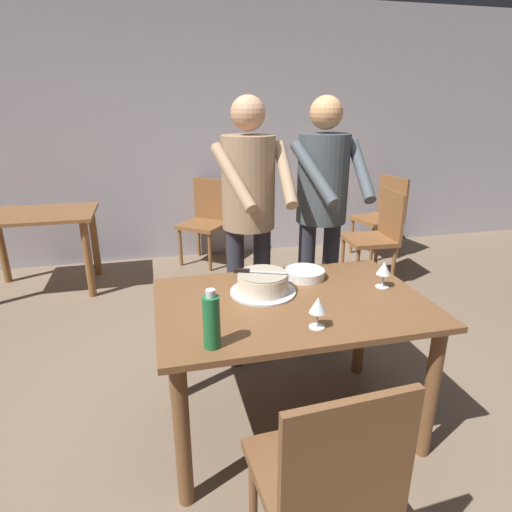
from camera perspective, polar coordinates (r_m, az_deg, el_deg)
ground_plane at (r=2.57m, az=4.28°, el=-21.12°), size 14.00×14.00×0.00m
back_wall at (r=4.89m, az=-6.48°, el=15.72°), size 10.00×0.12×2.70m
main_dining_table at (r=2.21m, az=4.69°, el=-8.72°), size 1.33×0.88×0.75m
cake_on_platter at (r=2.21m, az=0.92°, el=-3.68°), size 0.34×0.34×0.11m
cake_knife at (r=2.20m, az=-0.93°, el=-2.03°), size 0.26×0.12×0.02m
plate_stack at (r=2.42m, az=6.47°, el=-2.35°), size 0.22×0.22×0.05m
wine_glass_near at (r=1.88m, az=8.19°, el=-6.58°), size 0.08×0.08×0.14m
wine_glass_far at (r=2.36m, az=16.55°, el=-1.66°), size 0.08×0.08×0.14m
water_bottle at (r=1.73m, az=-5.91°, el=-8.55°), size 0.07×0.07×0.25m
person_cutting_cake at (r=2.63m, az=-0.93°, el=6.42°), size 0.46×0.57×1.72m
person_standing_beside at (r=2.80m, az=8.76°, el=7.02°), size 0.47×0.56×1.72m
chair_near_side at (r=1.64m, az=9.35°, el=-26.83°), size 0.46×0.46×0.90m
background_table at (r=4.40m, az=-26.75°, el=3.06°), size 1.00×0.70×0.74m
background_chair_0 at (r=4.30m, az=15.73°, el=2.92°), size 0.46×0.46×0.90m
background_chair_1 at (r=4.73m, az=-6.56°, el=5.03°), size 0.62×0.62×0.90m
background_chair_2 at (r=5.09m, az=16.36°, el=5.41°), size 0.52×0.52×0.90m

